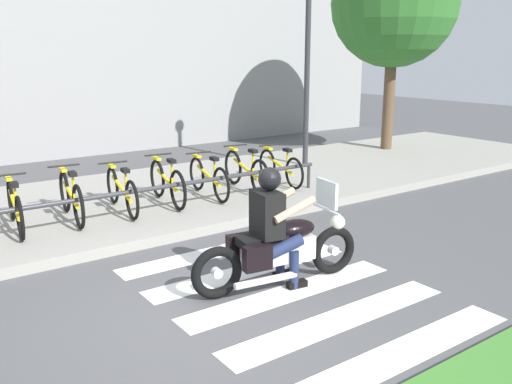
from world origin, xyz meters
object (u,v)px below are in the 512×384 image
Objects in this scene: bicycle_6 at (246,171)px; tree_near_rack at (394,4)px; bicycle_5 at (208,178)px; street_lamp at (308,50)px; bicycle_4 at (167,183)px; bicycle_1 at (15,207)px; bicycle_3 at (122,191)px; bicycle_2 at (71,197)px; bike_rack at (160,189)px; motorcycle at (279,249)px; rider at (273,220)px; bicycle_7 at (280,167)px.

tree_near_rack reaches higher than bicycle_6.
bicycle_5 is 0.37× the size of street_lamp.
bicycle_4 reaches higher than bicycle_6.
bicycle_1 is at bearing -170.00° from street_lamp.
bicycle_3 is at bearing -166.77° from street_lamp.
bicycle_6 is at bearing -154.79° from street_lamp.
bicycle_2 is 0.38× the size of street_lamp.
bike_rack is at bearing -164.66° from bicycle_6.
bicycle_5 is at bearing 24.61° from bike_rack.
bicycle_2 is at bearing -0.07° from bicycle_1.
bicycle_3 is 0.27× the size of bike_rack.
bicycle_4 is 1.61m from bicycle_6.
street_lamp is (4.44, 1.69, 2.11)m from bike_rack.
tree_near_rack is (7.52, 5.03, 3.36)m from motorcycle.
bicycle_3 is (0.81, 0.00, -0.02)m from bicycle_2.
bicycle_4 is at bearing -0.10° from bicycle_3.
bicycle_4 is at bearing 84.72° from motorcycle.
bike_rack is (-0.00, 2.92, -0.23)m from rider.
bicycle_1 is 0.38× the size of street_lamp.
bicycle_4 is 2.42m from bicycle_7.
bicycle_6 is (3.23, 0.00, 0.00)m from bicycle_2.
tree_near_rack is (7.60, 5.01, 2.99)m from rider.
bicycle_4 is at bearing 53.88° from bike_rack.
bicycle_4 is at bearing -167.94° from tree_near_rack.
street_lamp is (6.45, 1.14, 2.20)m from bicycle_1.
bicycle_3 reaches higher than bicycle_5.
bicycle_5 is (3.23, -0.00, -0.00)m from bicycle_1.
bicycle_4 is (2.42, -0.00, 0.02)m from bicycle_1.
street_lamp is at bearing 35.23° from bicycle_7.
street_lamp reaches higher than bicycle_4.
bicycle_1 is 4.03m from bicycle_6.
bicycle_4 is at bearing 83.43° from rider.
tree_near_rack reaches higher than bicycle_1.
rider is at bearing -133.86° from street_lamp.
bicycle_6 is at bearing -164.60° from tree_near_rack.
motorcycle is 3.52m from bicycle_3.
bicycle_1 is at bearing 179.99° from bicycle_6.
rider is 0.86× the size of bicycle_5.
motorcycle is 0.34× the size of bike_rack.
bicycle_6 is at bearing 59.90° from rider.
bike_rack is at bearing -15.38° from bicycle_1.
bicycle_1 reaches higher than bicycle_7.
bicycle_4 is 0.69m from bike_rack.
bicycle_5 is at bearing -179.99° from bicycle_7.
bike_rack is at bearing -126.12° from bicycle_4.
bicycle_6 reaches higher than bicycle_3.
motorcycle is 1.30× the size of bicycle_4.
motorcycle is at bearing -146.25° from tree_near_rack.
bicycle_6 is (1.94, 3.49, 0.06)m from motorcycle.
street_lamp reaches higher than bicycle_3.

